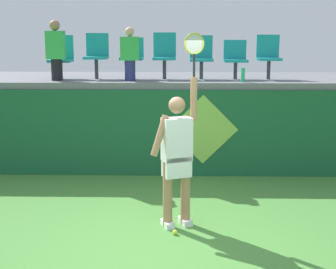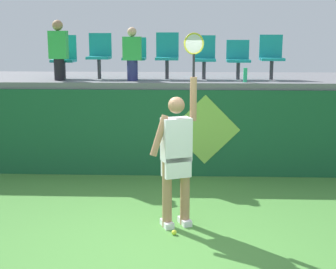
{
  "view_description": "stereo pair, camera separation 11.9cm",
  "coord_description": "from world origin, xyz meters",
  "px_view_note": "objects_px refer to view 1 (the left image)",
  "views": [
    {
      "loc": [
        0.29,
        -5.66,
        2.59
      ],
      "look_at": [
        0.13,
        1.13,
        1.19
      ],
      "focal_mm": 52.9,
      "sensor_mm": 36.0,
      "label": 1
    },
    {
      "loc": [
        0.41,
        -5.66,
        2.59
      ],
      "look_at": [
        0.13,
        1.13,
        1.19
      ],
      "focal_mm": 52.9,
      "sensor_mm": 36.0,
      "label": 2
    }
  ],
  "objects_px": {
    "tennis_player": "(177,154)",
    "spectator_0": "(56,49)",
    "stadium_chair_0": "(61,56)",
    "tennis_ball": "(175,232)",
    "stadium_chair_1": "(97,53)",
    "stadium_chair_2": "(132,55)",
    "spectator_1": "(130,54)",
    "stadium_chair_4": "(201,55)",
    "stadium_chair_5": "(235,57)",
    "stadium_chair_3": "(165,54)",
    "stadium_chair_6": "(268,55)",
    "water_bottle": "(243,75)"
  },
  "relations": [
    {
      "from": "tennis_player",
      "to": "spectator_0",
      "type": "relative_size",
      "value": 2.33
    },
    {
      "from": "stadium_chair_0",
      "to": "spectator_0",
      "type": "xyz_separation_m",
      "value": [
        0.0,
        -0.41,
        0.14
      ]
    },
    {
      "from": "tennis_ball",
      "to": "stadium_chair_1",
      "type": "xyz_separation_m",
      "value": [
        -1.57,
        3.61,
        2.17
      ]
    },
    {
      "from": "stadium_chair_2",
      "to": "spectator_0",
      "type": "relative_size",
      "value": 0.71
    },
    {
      "from": "tennis_player",
      "to": "stadium_chair_2",
      "type": "bearing_deg",
      "value": 105.44
    },
    {
      "from": "spectator_1",
      "to": "stadium_chair_4",
      "type": "bearing_deg",
      "value": 16.65
    },
    {
      "from": "tennis_player",
      "to": "stadium_chair_5",
      "type": "distance_m",
      "value": 3.63
    },
    {
      "from": "stadium_chair_3",
      "to": "spectator_1",
      "type": "distance_m",
      "value": 0.75
    },
    {
      "from": "stadium_chair_6",
      "to": "water_bottle",
      "type": "bearing_deg",
      "value": -131.82
    },
    {
      "from": "water_bottle",
      "to": "stadium_chair_6",
      "type": "xyz_separation_m",
      "value": [
        0.56,
        0.62,
        0.34
      ]
    },
    {
      "from": "stadium_chair_3",
      "to": "water_bottle",
      "type": "bearing_deg",
      "value": -23.43
    },
    {
      "from": "stadium_chair_1",
      "to": "stadium_chair_2",
      "type": "height_order",
      "value": "stadium_chair_1"
    },
    {
      "from": "stadium_chair_3",
      "to": "stadium_chair_6",
      "type": "relative_size",
      "value": 1.05
    },
    {
      "from": "tennis_player",
      "to": "stadium_chair_6",
      "type": "xyz_separation_m",
      "value": [
        1.74,
        3.28,
        1.17
      ]
    },
    {
      "from": "tennis_ball",
      "to": "stadium_chair_4",
      "type": "height_order",
      "value": "stadium_chair_4"
    },
    {
      "from": "tennis_ball",
      "to": "stadium_chair_2",
      "type": "relative_size",
      "value": 0.08
    },
    {
      "from": "tennis_player",
      "to": "water_bottle",
      "type": "distance_m",
      "value": 3.02
    },
    {
      "from": "spectator_0",
      "to": "stadium_chair_1",
      "type": "bearing_deg",
      "value": 30.4
    },
    {
      "from": "stadium_chair_0",
      "to": "stadium_chair_4",
      "type": "xyz_separation_m",
      "value": [
        2.73,
        -0.0,
        0.01
      ]
    },
    {
      "from": "spectator_0",
      "to": "stadium_chair_2",
      "type": "bearing_deg",
      "value": 16.2
    },
    {
      "from": "tennis_player",
      "to": "stadium_chair_6",
      "type": "height_order",
      "value": "tennis_player"
    },
    {
      "from": "water_bottle",
      "to": "stadium_chair_3",
      "type": "relative_size",
      "value": 0.29
    },
    {
      "from": "water_bottle",
      "to": "stadium_chair_0",
      "type": "height_order",
      "value": "stadium_chair_0"
    },
    {
      "from": "stadium_chair_3",
      "to": "spectator_0",
      "type": "xyz_separation_m",
      "value": [
        -2.02,
        -0.41,
        0.09
      ]
    },
    {
      "from": "stadium_chair_0",
      "to": "spectator_1",
      "type": "relative_size",
      "value": 0.85
    },
    {
      "from": "stadium_chair_4",
      "to": "stadium_chair_1",
      "type": "bearing_deg",
      "value": -179.99
    },
    {
      "from": "tennis_ball",
      "to": "stadium_chair_5",
      "type": "relative_size",
      "value": 0.09
    },
    {
      "from": "spectator_1",
      "to": "stadium_chair_1",
      "type": "bearing_deg",
      "value": 149.57
    },
    {
      "from": "water_bottle",
      "to": "stadium_chair_5",
      "type": "height_order",
      "value": "stadium_chair_5"
    },
    {
      "from": "stadium_chair_4",
      "to": "spectator_1",
      "type": "xyz_separation_m",
      "value": [
        -1.35,
        -0.4,
        0.05
      ]
    },
    {
      "from": "water_bottle",
      "to": "stadium_chair_1",
      "type": "distance_m",
      "value": 2.86
    },
    {
      "from": "stadium_chair_4",
      "to": "spectator_0",
      "type": "bearing_deg",
      "value": -171.48
    },
    {
      "from": "stadium_chair_3",
      "to": "stadium_chair_5",
      "type": "relative_size",
      "value": 1.19
    },
    {
      "from": "stadium_chair_1",
      "to": "stadium_chair_2",
      "type": "relative_size",
      "value": 1.1
    },
    {
      "from": "tennis_ball",
      "to": "water_bottle",
      "type": "xyz_separation_m",
      "value": [
        1.2,
        2.99,
        1.81
      ]
    },
    {
      "from": "tennis_ball",
      "to": "stadium_chair_0",
      "type": "bearing_deg",
      "value": 122.04
    },
    {
      "from": "tennis_player",
      "to": "water_bottle",
      "type": "relative_size",
      "value": 10.07
    },
    {
      "from": "stadium_chair_1",
      "to": "tennis_player",
      "type": "bearing_deg",
      "value": -64.15
    },
    {
      "from": "tennis_ball",
      "to": "stadium_chair_6",
      "type": "height_order",
      "value": "stadium_chair_6"
    },
    {
      "from": "spectator_1",
      "to": "stadium_chair_2",
      "type": "bearing_deg",
      "value": 90.0
    },
    {
      "from": "stadium_chair_0",
      "to": "stadium_chair_6",
      "type": "xyz_separation_m",
      "value": [
        4.02,
        -0.0,
        0.02
      ]
    },
    {
      "from": "tennis_ball",
      "to": "stadium_chair_1",
      "type": "bearing_deg",
      "value": 113.45
    },
    {
      "from": "stadium_chair_0",
      "to": "stadium_chair_5",
      "type": "height_order",
      "value": "stadium_chair_0"
    },
    {
      "from": "water_bottle",
      "to": "stadium_chair_5",
      "type": "relative_size",
      "value": 0.34
    },
    {
      "from": "water_bottle",
      "to": "stadium_chair_2",
      "type": "xyz_separation_m",
      "value": [
        -2.08,
        0.62,
        0.32
      ]
    },
    {
      "from": "stadium_chair_4",
      "to": "stadium_chair_5",
      "type": "height_order",
      "value": "stadium_chair_4"
    },
    {
      "from": "stadium_chair_2",
      "to": "spectator_1",
      "type": "distance_m",
      "value": 0.4
    },
    {
      "from": "stadium_chair_0",
      "to": "stadium_chair_4",
      "type": "relative_size",
      "value": 1.01
    },
    {
      "from": "tennis_player",
      "to": "stadium_chair_3",
      "type": "height_order",
      "value": "stadium_chair_3"
    },
    {
      "from": "stadium_chair_0",
      "to": "stadium_chair_6",
      "type": "height_order",
      "value": "stadium_chair_6"
    }
  ]
}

